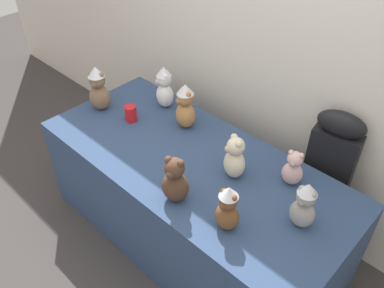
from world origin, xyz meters
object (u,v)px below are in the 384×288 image
at_px(teddy_bear_ash, 304,205).
at_px(party_cup_red, 131,113).
at_px(teddy_bear_mocha, 98,89).
at_px(teddy_bear_cream, 235,158).
at_px(display_table, 192,201).
at_px(teddy_bear_cocoa, 175,181).
at_px(teddy_bear_blush, 293,169).
at_px(teddy_bear_snow, 164,87).
at_px(teddy_bear_caramel, 185,106).
at_px(teddy_bear_chestnut, 228,208).
at_px(instrument_case, 324,182).

bearing_deg(teddy_bear_ash, party_cup_red, 179.15).
distance_m(teddy_bear_mocha, teddy_bear_cream, 1.11).
height_order(display_table, teddy_bear_cocoa, teddy_bear_cocoa).
bearing_deg(teddy_bear_blush, teddy_bear_ash, -64.44).
bearing_deg(teddy_bear_snow, teddy_bear_cocoa, -17.08).
relative_size(teddy_bear_mocha, teddy_bear_caramel, 1.03).
distance_m(display_table, teddy_bear_chestnut, 0.73).
relative_size(display_table, teddy_bear_caramel, 6.25).
xyz_separation_m(display_table, teddy_bear_caramel, (-0.27, 0.22, 0.52)).
bearing_deg(teddy_bear_snow, teddy_bear_caramel, 7.40).
relative_size(instrument_case, teddy_bear_caramel, 3.35).
xyz_separation_m(teddy_bear_chestnut, teddy_bear_cocoa, (-0.32, -0.04, -0.00)).
bearing_deg(teddy_bear_chestnut, teddy_bear_ash, 43.65).
bearing_deg(teddy_bear_mocha, teddy_bear_ash, -27.11).
relative_size(instrument_case, teddy_bear_ash, 3.82).
bearing_deg(teddy_bear_chestnut, party_cup_red, 163.52).
distance_m(display_table, teddy_bear_blush, 0.75).
bearing_deg(teddy_bear_chestnut, teddy_bear_snow, 149.33).
bearing_deg(teddy_bear_snow, party_cup_red, -74.63).
distance_m(instrument_case, teddy_bear_mocha, 1.62).
bearing_deg(instrument_case, teddy_bear_ash, -86.04).
distance_m(teddy_bear_blush, teddy_bear_caramel, 0.80).
xyz_separation_m(teddy_bear_ash, teddy_bear_mocha, (-1.58, -0.06, 0.02)).
height_order(teddy_bear_blush, party_cup_red, teddy_bear_blush).
relative_size(teddy_bear_caramel, teddy_bear_cream, 1.18).
height_order(instrument_case, teddy_bear_cream, instrument_case).
bearing_deg(display_table, teddy_bear_mocha, -176.96).
bearing_deg(teddy_bear_cream, teddy_bear_blush, 61.41).
height_order(teddy_bear_ash, teddy_bear_mocha, teddy_bear_mocha).
distance_m(teddy_bear_mocha, teddy_bear_caramel, 0.63).
relative_size(teddy_bear_cocoa, party_cup_red, 2.61).
distance_m(teddy_bear_chestnut, teddy_bear_cocoa, 0.32).
bearing_deg(instrument_case, teddy_bear_cocoa, -126.15).
xyz_separation_m(teddy_bear_chestnut, teddy_bear_mocha, (-1.32, 0.21, 0.03)).
height_order(teddy_bear_blush, teddy_bear_cream, teddy_bear_cream).
bearing_deg(teddy_bear_snow, instrument_case, 36.26).
xyz_separation_m(teddy_bear_caramel, party_cup_red, (-0.31, -0.21, -0.10)).
bearing_deg(teddy_bear_ash, teddy_bear_chestnut, -134.88).
height_order(teddy_bear_caramel, teddy_bear_cocoa, teddy_bear_caramel).
height_order(teddy_bear_caramel, teddy_bear_snow, teddy_bear_caramel).
bearing_deg(teddy_bear_blush, teddy_bear_snow, 161.16).
bearing_deg(instrument_case, teddy_bear_cream, -133.02).
relative_size(instrument_case, teddy_bear_blush, 4.75).
distance_m(teddy_bear_ash, teddy_bear_snow, 1.31).
bearing_deg(teddy_bear_chestnut, display_table, 149.62).
distance_m(instrument_case, teddy_bear_cocoa, 1.02).
distance_m(teddy_bear_caramel, teddy_bear_cocoa, 0.66).
distance_m(teddy_bear_caramel, teddy_bear_snow, 0.29).
relative_size(instrument_case, teddy_bear_snow, 3.46).
xyz_separation_m(teddy_bear_chestnut, teddy_bear_cream, (-0.21, 0.32, -0.01)).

